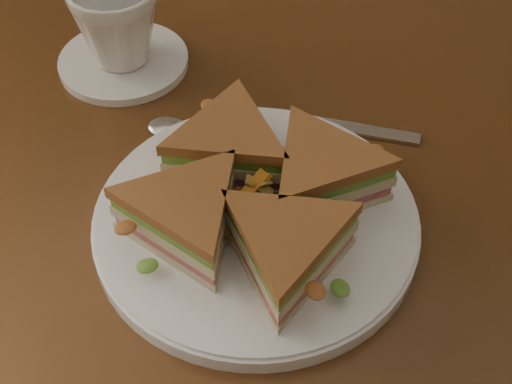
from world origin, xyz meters
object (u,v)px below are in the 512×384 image
Objects in this scene: sandwich_wedges at (256,196)px; knife at (313,123)px; plate at (256,222)px; table at (286,234)px; saucer at (124,61)px; coffee_cup at (117,24)px; spoon at (191,132)px.

sandwich_wedges is 0.16m from knife.
knife is (0.01, 0.16, -0.01)m from plate.
plate is at bearing 180.00° from sandwich_wedges.
saucer is at bearing 156.60° from table.
plate is 2.00× the size of saucer.
table is 11.81× the size of coffee_cup.
plate is at bearing -95.28° from table.
plate reaches higher than saucer.
coffee_cup is (0.00, 0.00, 0.05)m from saucer.
saucer is 1.49× the size of coffee_cup.
table is 7.90× the size of saucer.
coffee_cup reaches higher than knife.
spoon is 0.15m from saucer.
sandwich_wedges is at bearing -38.12° from saucer.
plate is 0.15m from spoon.
sandwich_wedges is at bearing -30.67° from coffee_cup.
plate is 1.67× the size of spoon.
knife is 0.25m from coffee_cup.
knife is at bearing 86.56° from sandwich_wedges.
spoon is 1.20× the size of saucer.
knife is (0.01, 0.16, -0.04)m from sandwich_wedges.
saucer reaches higher than table.
coffee_cup reaches higher than sandwich_wedges.
coffee_cup is (-0.23, 0.18, 0.05)m from plate.
coffee_cup is at bearing 141.88° from plate.
knife is at bearing -5.65° from saucer.
spoon reaches higher than knife.
spoon is (-0.11, 0.10, -0.04)m from sandwich_wedges.
sandwich_wedges is at bearing -52.07° from spoon.
table is at bearing 84.72° from plate.
spoon is 0.16m from coffee_cup.
coffee_cup reaches higher than saucer.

